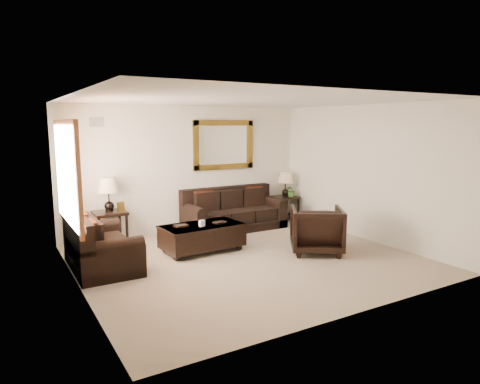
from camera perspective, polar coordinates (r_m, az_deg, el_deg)
room at (r=7.18m, az=1.08°, el=1.33°), size 5.51×5.01×2.71m
window at (r=7.08m, az=-21.99°, el=2.20°), size 0.07×1.96×1.66m
mirror at (r=9.69m, az=-2.16°, el=6.29°), size 1.50×0.06×1.10m
air_vent at (r=8.74m, az=-18.63°, el=8.81°), size 0.25×0.02×0.18m
sofa at (r=9.53m, az=-0.95°, el=-2.97°), size 2.23×0.96×0.91m
loveseat at (r=7.30m, az=-18.33°, el=-7.17°), size 0.95×1.60×0.90m
end_table_left at (r=8.57m, az=-17.06°, el=-1.16°), size 0.60×0.60×1.31m
end_table_right at (r=10.39m, az=6.07°, el=0.42°), size 0.53×0.53×1.17m
coffee_table at (r=7.89m, az=-5.06°, el=-5.69°), size 1.52×0.88×0.62m
armchair at (r=7.89m, az=10.18°, el=-4.67°), size 1.21×1.20×0.92m
potted_plant at (r=10.39m, az=6.90°, el=0.05°), size 0.32×0.35×0.24m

